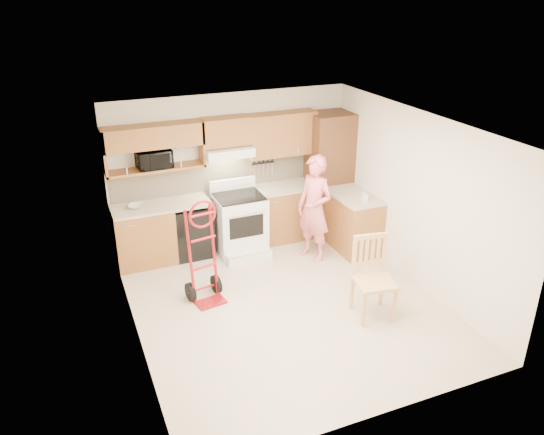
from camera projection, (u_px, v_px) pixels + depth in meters
floor at (286, 304)px, 7.37m from camera, size 4.00×4.50×0.02m
ceiling at (288, 125)px, 6.34m from camera, size 4.00×4.50×0.02m
wall_back at (231, 169)px, 8.76m from camera, size 4.00×0.02×2.50m
wall_front at (386, 314)px, 4.95m from camera, size 4.00×0.02×2.50m
wall_left at (128, 249)px, 6.15m from camera, size 0.02×4.50×2.50m
wall_right at (416, 199)px, 7.56m from camera, size 0.02×4.50×2.50m
backsplash at (232, 172)px, 8.76m from camera, size 3.92×0.03×0.55m
lower_cab_left at (144, 236)px, 8.28m from camera, size 0.90×0.60×0.90m
dishwasher at (191, 230)px, 8.55m from camera, size 0.60×0.60×0.85m
lower_cab_right at (284, 213)px, 9.11m from camera, size 1.14×0.60×0.90m
countertop_left at (161, 205)px, 8.20m from camera, size 1.50×0.63×0.04m
countertop_right at (285, 187)px, 8.92m from camera, size 1.14×0.63×0.04m
cab_return_right at (352, 223)px, 8.74m from camera, size 0.60×1.00×0.90m
countertop_return at (354, 196)px, 8.55m from camera, size 0.63×1.00×0.04m
pantry_tall at (328, 174)px, 9.16m from camera, size 0.70×0.60×2.10m
upper_cab_left at (153, 136)px, 7.88m from camera, size 1.50×0.33×0.34m
upper_shelf_mw at (156, 169)px, 8.09m from camera, size 1.50×0.33×0.04m
upper_cab_center at (226, 131)px, 8.29m from camera, size 0.76×0.33×0.44m
upper_cab_right at (282, 134)px, 8.68m from camera, size 1.14×0.33×0.70m
range_hood at (228, 152)px, 8.36m from camera, size 0.76×0.46×0.14m
knife_strip at (263, 166)px, 8.91m from camera, size 0.40×0.05×0.29m
microwave at (154, 159)px, 8.01m from camera, size 0.54×0.40×0.28m
range at (241, 220)px, 8.56m from camera, size 0.78×1.02×1.14m
person at (314, 209)px, 8.26m from camera, size 0.61×0.73×1.70m
hand_truck at (205, 257)px, 7.18m from camera, size 0.61×0.57×1.35m
dining_chair at (375, 279)px, 6.90m from camera, size 0.57×0.61×1.09m
soap_bottle at (365, 196)px, 8.25m from camera, size 0.11×0.11×0.19m
bowl at (136, 206)px, 8.05m from camera, size 0.29×0.29×0.05m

